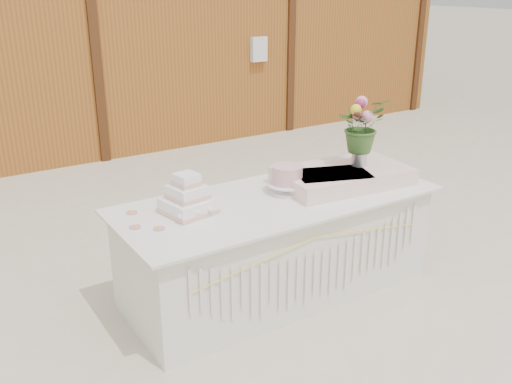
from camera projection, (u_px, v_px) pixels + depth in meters
ground at (277, 290)px, 4.42m from camera, size 80.00×80.00×0.00m
barn at (51, 20)px, 8.55m from camera, size 12.60×4.60×3.30m
cake_table at (278, 245)px, 4.28m from camera, size 2.40×1.00×0.77m
wedding_cake at (188, 200)px, 3.85m from camera, size 0.36×0.36×0.28m
pink_cake_stand at (287, 178)px, 4.21m from camera, size 0.29×0.29×0.21m
satin_runner at (343, 176)px, 4.41m from camera, size 1.05×0.68×0.13m
flower_vase at (359, 155)px, 4.43m from camera, size 0.12×0.12×0.16m
bouquet at (362, 119)px, 4.33m from camera, size 0.41×0.36×0.41m
loose_flowers at (139, 220)px, 3.74m from camera, size 0.21×0.39×0.02m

